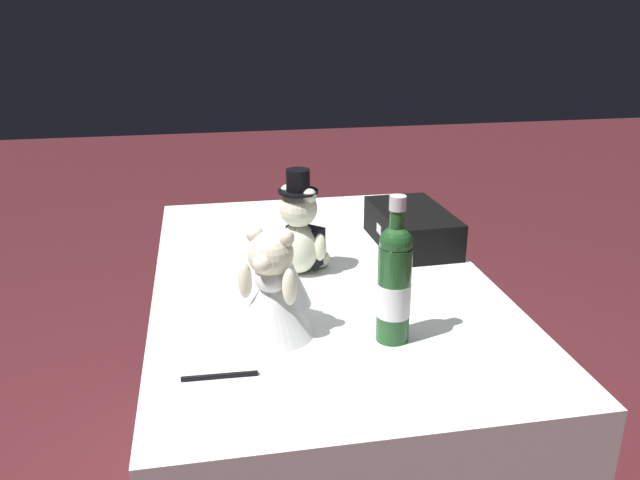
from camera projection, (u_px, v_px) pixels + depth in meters
reception_table at (320, 396)px, 1.87m from camera, size 1.40×0.87×0.77m
teddy_bear_groom at (301, 231)px, 1.72m from camera, size 0.15×0.14×0.29m
teddy_bear_bride at (274, 286)px, 1.41m from camera, size 0.24×0.22×0.25m
champagne_bottle at (394, 282)px, 1.36m from camera, size 0.07×0.07×0.33m
signing_pen at (223, 376)px, 1.26m from camera, size 0.01×0.16×0.01m
gift_case_black at (412, 227)px, 1.93m from camera, size 0.35×0.21×0.11m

